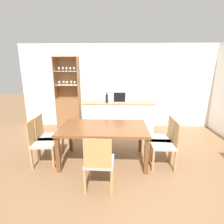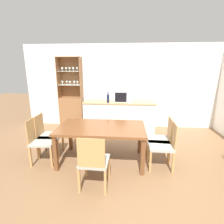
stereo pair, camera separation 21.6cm
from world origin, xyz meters
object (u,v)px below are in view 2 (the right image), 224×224
dining_chair_side_left_near (41,141)px  wine_bottle (108,98)px  display_cabinet (72,107)px  dining_chair_side_left_far (48,135)px  microwave (123,96)px  dining_chair_side_right_far (161,139)px  dining_table (102,130)px  dining_chair_side_right_near (164,145)px  dining_chair_head_near (94,161)px

dining_chair_side_left_near → wine_bottle: wine_bottle is taller
display_cabinet → dining_chair_side_left_far: size_ratio=2.39×
microwave → wine_bottle: (-0.41, -0.22, -0.03)m
dining_chair_side_left_near → wine_bottle: bearing=137.7°
microwave → dining_chair_side_right_far: bearing=-60.8°
dining_table → dining_chair_side_right_near: dining_chair_side_right_near is taller
dining_chair_side_right_far → dining_chair_side_left_far: same height
dining_table → dining_chair_head_near: dining_chair_head_near is taller
dining_table → dining_chair_head_near: size_ratio=1.88×
dining_chair_head_near → wine_bottle: 2.28m
dining_table → dining_chair_side_left_near: size_ratio=1.88×
dining_table → microwave: bearing=76.2°
display_cabinet → dining_chair_side_left_far: display_cabinet is taller
dining_chair_side_left_far → microwave: (1.58, 1.44, 0.63)m
dining_table → dining_chair_head_near: 0.86m
display_cabinet → wine_bottle: (1.25, -0.71, 0.42)m
dining_chair_side_right_near → dining_chair_side_right_far: 0.29m
dining_chair_side_left_near → wine_bottle: 2.01m
dining_table → dining_chair_head_near: bearing=-90.1°
display_cabinet → dining_chair_side_left_near: size_ratio=2.39×
wine_bottle → microwave: bearing=28.4°
dining_chair_side_left_far → dining_chair_head_near: bearing=46.5°
dining_chair_side_left_far → dining_chair_side_left_near: bearing=-4.1°
dining_chair_side_right_near → dining_chair_side_left_far: size_ratio=1.00×
dining_chair_side_right_near → microwave: (-0.80, 1.73, 0.63)m
microwave → dining_chair_head_near: bearing=-99.2°
dining_chair_side_right_near → microwave: bearing=26.1°
dining_chair_side_right_far → dining_chair_side_left_near: 2.41m
dining_chair_side_left_near → display_cabinet: bearing=177.3°
dining_chair_head_near → dining_chair_side_left_near: (-1.19, 0.68, 0.00)m
dining_chair_side_right_near → wine_bottle: size_ratio=3.02×
dining_table → dining_chair_side_right_far: 1.22m
dining_chair_side_left_far → dining_chair_side_right_far: bearing=85.9°
dining_table → dining_chair_side_left_far: dining_chair_side_left_far is taller
dining_chair_side_right_far → dining_chair_head_near: same height
dining_table → wine_bottle: 1.42m
dining_table → dining_chair_side_left_far: size_ratio=1.88×
display_cabinet → microwave: (1.66, -0.49, 0.44)m
microwave → display_cabinet: bearing=163.5°
microwave → dining_chair_side_left_near: bearing=-132.4°
wine_bottle → dining_chair_side_left_far: bearing=-133.9°
dining_chair_side_right_far → dining_chair_head_near: size_ratio=1.00×
dining_chair_side_right_far → wine_bottle: 1.82m
microwave → dining_table: bearing=-103.8°
display_cabinet → dining_chair_side_left_far: bearing=-87.8°
dining_table → microwave: microwave is taller
display_cabinet → wine_bottle: size_ratio=7.21×
dining_chair_side_right_near → dining_chair_side_right_far: same height
dining_chair_side_right_near → dining_chair_side_left_far: (-2.39, 0.29, 0.00)m
dining_chair_side_right_far → dining_chair_side_left_near: size_ratio=1.00×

